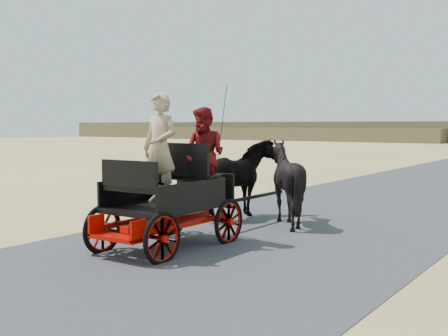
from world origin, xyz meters
The scene contains 8 objects.
ground centered at (0.00, 0.00, 0.00)m, with size 140.00×140.00×0.00m, color tan.
road centered at (0.00, 0.00, 0.01)m, with size 6.00×140.00×0.01m, color #38383A.
ridge_near centered at (-30.00, 58.00, 0.80)m, with size 40.00×4.00×1.60m, color brown.
carriage centered at (-0.86, 1.37, 0.36)m, with size 1.30×2.40×0.72m, color black, non-canonical shape.
horse_left centered at (-1.41, 4.37, 0.85)m, with size 0.91×2.01×1.70m, color black.
horse_right centered at (-0.31, 4.37, 0.85)m, with size 1.37×1.54×1.70m, color black.
driver_man centered at (-1.06, 1.42, 1.62)m, with size 0.66×0.43×1.80m, color tan.
passenger_woman centered at (-0.56, 1.97, 1.51)m, with size 0.77×0.60×1.58m, color #660C0F.
Camera 1 is at (5.05, -5.52, 2.00)m, focal length 45.00 mm.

